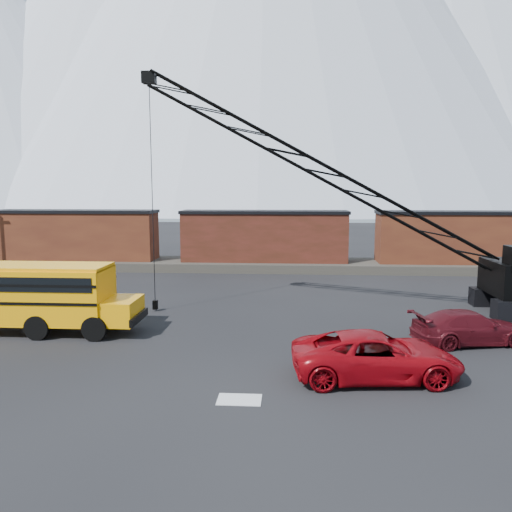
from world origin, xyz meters
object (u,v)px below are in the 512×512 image
Objects in this scene: school_bus at (9,294)px; maroon_suv at (469,327)px; crawler_crane at (346,184)px; red_pickup at (376,356)px.

maroon_suv is at bearing -1.22° from school_bus.
maroon_suv is 0.21× the size of crawler_crane.
school_bus is 2.34× the size of maroon_suv.
school_bus is 17.47m from crawler_crane.
school_bus reaches higher than red_pickup.
red_pickup reaches higher than maroon_suv.
crawler_crane is (-0.12, 9.75, 6.09)m from red_pickup.
school_bus reaches higher than maroon_suv.
school_bus is 1.97× the size of red_pickup.
crawler_crane reaches higher than red_pickup.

